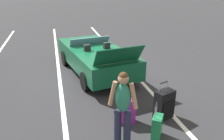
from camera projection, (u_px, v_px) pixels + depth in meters
ground_plane at (96, 72)px, 8.72m from camera, size 80.00×80.00×0.00m
lot_line_near at (130, 69)px, 9.03m from camera, size 18.00×0.12×0.01m
lot_line_mid at (59, 76)px, 8.41m from camera, size 18.00×0.12×0.01m
convertible_car at (93, 56)px, 8.67m from camera, size 4.45×2.48×1.50m
suitcase_large_black at (164, 104)px, 5.71m from camera, size 0.44×0.55×0.94m
suitcase_medium_bright at (127, 111)px, 5.54m from camera, size 0.31×0.44×0.62m
suitcase_small_carryon at (157, 126)px, 5.05m from camera, size 0.39×0.36×0.80m
traveler_person at (123, 107)px, 4.51m from camera, size 0.38×0.57×1.65m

